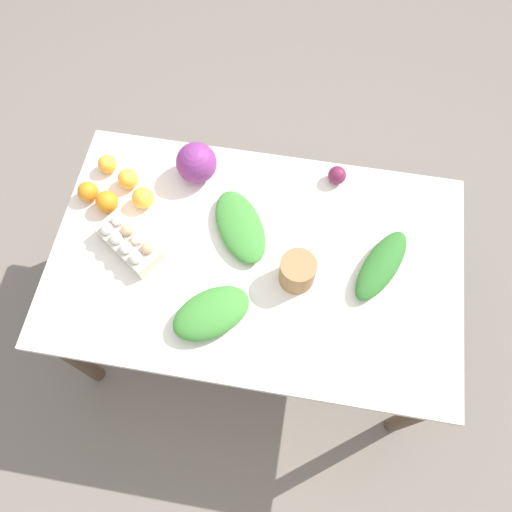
# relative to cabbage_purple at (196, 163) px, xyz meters

# --- Properties ---
(ground_plane) EXTENTS (8.00, 8.00, 0.00)m
(ground_plane) POSITION_rel_cabbage_purple_xyz_m (0.28, -0.32, -0.78)
(ground_plane) COLOR #70665B
(dining_table) EXTENTS (1.47, 0.91, 0.70)m
(dining_table) POSITION_rel_cabbage_purple_xyz_m (0.28, -0.32, -0.16)
(dining_table) COLOR silver
(dining_table) RESTS_ON ground_plane
(cabbage_purple) EXTENTS (0.15, 0.15, 0.15)m
(cabbage_purple) POSITION_rel_cabbage_purple_xyz_m (0.00, 0.00, 0.00)
(cabbage_purple) COLOR #7A2D75
(cabbage_purple) RESTS_ON dining_table
(egg_carton) EXTENTS (0.27, 0.23, 0.09)m
(egg_carton) POSITION_rel_cabbage_purple_xyz_m (-0.17, -0.35, -0.03)
(egg_carton) COLOR beige
(egg_carton) RESTS_ON dining_table
(paper_bag) EXTENTS (0.13, 0.13, 0.12)m
(paper_bag) POSITION_rel_cabbage_purple_xyz_m (0.43, -0.37, -0.02)
(paper_bag) COLOR #997047
(paper_bag) RESTS_ON dining_table
(greens_bunch_beet_tops) EXTENTS (0.23, 0.33, 0.06)m
(greens_bunch_beet_tops) POSITION_rel_cabbage_purple_xyz_m (0.72, -0.28, -0.05)
(greens_bunch_beet_tops) COLOR #2D6B28
(greens_bunch_beet_tops) RESTS_ON dining_table
(greens_bunch_chard) EXTENTS (0.32, 0.29, 0.08)m
(greens_bunch_chard) POSITION_rel_cabbage_purple_xyz_m (0.17, -0.55, -0.04)
(greens_bunch_chard) COLOR #3D8433
(greens_bunch_chard) RESTS_ON dining_table
(greens_bunch_scallion) EXTENTS (0.29, 0.35, 0.06)m
(greens_bunch_scallion) POSITION_rel_cabbage_purple_xyz_m (0.20, -0.21, -0.05)
(greens_bunch_scallion) COLOR #3D8433
(greens_bunch_scallion) RESTS_ON dining_table
(beet_root) EXTENTS (0.07, 0.07, 0.07)m
(beet_root) POSITION_rel_cabbage_purple_xyz_m (0.53, 0.06, -0.04)
(beet_root) COLOR maroon
(beet_root) RESTS_ON dining_table
(orange_0) EXTENTS (0.08, 0.08, 0.08)m
(orange_0) POSITION_rel_cabbage_purple_xyz_m (-0.25, -0.09, -0.04)
(orange_0) COLOR #F9A833
(orange_0) RESTS_ON dining_table
(orange_1) EXTENTS (0.08, 0.08, 0.08)m
(orange_1) POSITION_rel_cabbage_purple_xyz_m (-0.30, -0.20, -0.04)
(orange_1) COLOR orange
(orange_1) RESTS_ON dining_table
(orange_2) EXTENTS (0.07, 0.07, 0.07)m
(orange_2) POSITION_rel_cabbage_purple_xyz_m (-0.35, -0.04, -0.04)
(orange_2) COLOR #F9A833
(orange_2) RESTS_ON dining_table
(orange_3) EXTENTS (0.08, 0.08, 0.08)m
(orange_3) POSITION_rel_cabbage_purple_xyz_m (-0.17, -0.16, -0.04)
(orange_3) COLOR #F9A833
(orange_3) RESTS_ON dining_table
(orange_4) EXTENTS (0.08, 0.08, 0.08)m
(orange_4) POSITION_rel_cabbage_purple_xyz_m (-0.38, -0.17, -0.04)
(orange_4) COLOR orange
(orange_4) RESTS_ON dining_table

